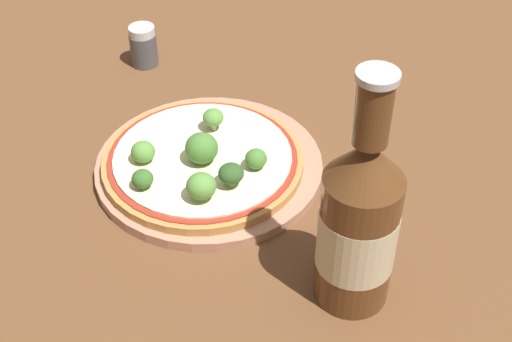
% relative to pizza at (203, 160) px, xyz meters
% --- Properties ---
extents(ground_plane, '(3.00, 3.00, 0.00)m').
position_rel_pizza_xyz_m(ground_plane, '(-0.01, 0.02, -0.02)').
color(ground_plane, brown).
extents(plate, '(0.25, 0.25, 0.01)m').
position_rel_pizza_xyz_m(plate, '(0.00, 0.01, -0.01)').
color(plate, tan).
rests_on(plate, ground_plane).
extents(pizza, '(0.22, 0.22, 0.01)m').
position_rel_pizza_xyz_m(pizza, '(0.00, 0.00, 0.00)').
color(pizza, '#B77F42').
rests_on(pizza, plate).
extents(broccoli_floret_0, '(0.02, 0.02, 0.03)m').
position_rel_pizza_xyz_m(broccoli_floret_0, '(-0.00, 0.05, 0.02)').
color(broccoli_floret_0, '#89A866').
rests_on(broccoli_floret_0, pizza).
extents(broccoli_floret_1, '(0.02, 0.02, 0.02)m').
position_rel_pizza_xyz_m(broccoli_floret_1, '(0.06, -0.00, 0.02)').
color(broccoli_floret_1, '#89A866').
rests_on(broccoli_floret_1, pizza).
extents(broccoli_floret_2, '(0.03, 0.03, 0.02)m').
position_rel_pizza_xyz_m(broccoli_floret_2, '(-0.06, -0.03, 0.02)').
color(broccoli_floret_2, '#89A866').
rests_on(broccoli_floret_2, pizza).
extents(broccoli_floret_3, '(0.03, 0.03, 0.03)m').
position_rel_pizza_xyz_m(broccoli_floret_3, '(0.02, -0.07, 0.02)').
color(broccoli_floret_3, '#89A866').
rests_on(broccoli_floret_3, pizza).
extents(broccoli_floret_4, '(0.04, 0.04, 0.03)m').
position_rel_pizza_xyz_m(broccoli_floret_4, '(0.00, -0.01, 0.02)').
color(broccoli_floret_4, '#89A866').
rests_on(broccoli_floret_4, pizza).
extents(broccoli_floret_5, '(0.03, 0.03, 0.03)m').
position_rel_pizza_xyz_m(broccoli_floret_5, '(0.05, -0.04, 0.02)').
color(broccoli_floret_5, '#89A866').
rests_on(broccoli_floret_5, pizza).
extents(broccoli_floret_6, '(0.02, 0.02, 0.02)m').
position_rel_pizza_xyz_m(broccoli_floret_6, '(-0.04, -0.07, 0.02)').
color(broccoli_floret_6, '#89A866').
rests_on(broccoli_floret_6, pizza).
extents(beer_bottle, '(0.07, 0.07, 0.24)m').
position_rel_pizza_xyz_m(beer_bottle, '(0.19, -0.12, 0.07)').
color(beer_bottle, '#563319').
rests_on(beer_bottle, ground_plane).
extents(pepper_shaker, '(0.04, 0.04, 0.06)m').
position_rel_pizza_xyz_m(pepper_shaker, '(-0.15, 0.19, 0.01)').
color(pepper_shaker, '#4C4C51').
rests_on(pepper_shaker, ground_plane).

